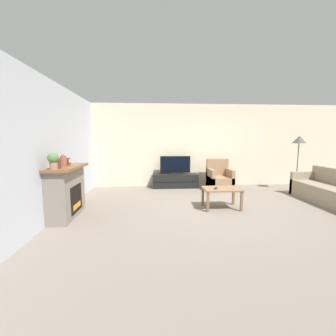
% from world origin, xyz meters
% --- Properties ---
extents(ground_plane, '(24.00, 24.00, 0.00)m').
position_xyz_m(ground_plane, '(0.00, 0.00, 0.00)').
color(ground_plane, slate).
extents(wall_back, '(12.00, 0.06, 2.70)m').
position_xyz_m(wall_back, '(0.00, 2.53, 1.35)').
color(wall_back, beige).
rests_on(wall_back, ground).
extents(wall_left, '(0.06, 12.00, 2.70)m').
position_xyz_m(wall_left, '(-3.45, 0.00, 1.35)').
color(wall_left, silver).
rests_on(wall_left, ground).
extents(fireplace, '(0.50, 1.26, 1.04)m').
position_xyz_m(fireplace, '(-3.22, -0.37, 0.53)').
color(fireplace, slate).
rests_on(fireplace, ground).
extents(mantel_vase_left, '(0.11, 0.11, 0.22)m').
position_xyz_m(mantel_vase_left, '(-3.21, -0.75, 1.14)').
color(mantel_vase_left, '#512D23').
rests_on(mantel_vase_left, fireplace).
extents(mantel_vase_centre_left, '(0.11, 0.11, 0.25)m').
position_xyz_m(mantel_vase_centre_left, '(-3.21, -0.46, 1.15)').
color(mantel_vase_centre_left, '#994C3D').
rests_on(mantel_vase_centre_left, fireplace).
extents(mantel_clock, '(0.08, 0.11, 0.15)m').
position_xyz_m(mantel_clock, '(-3.21, -0.24, 1.11)').
color(mantel_clock, brown).
rests_on(mantel_clock, fireplace).
extents(potted_plant, '(0.19, 0.19, 0.30)m').
position_xyz_m(potted_plant, '(-3.21, -0.90, 1.20)').
color(potted_plant, '#936B4C').
rests_on(potted_plant, fireplace).
extents(tv_stand, '(1.46, 0.46, 0.44)m').
position_xyz_m(tv_stand, '(-0.76, 2.23, 0.22)').
color(tv_stand, black).
rests_on(tv_stand, ground).
extents(tv, '(0.97, 0.18, 0.58)m').
position_xyz_m(tv, '(-0.76, 2.23, 0.71)').
color(tv, black).
rests_on(tv, tv_stand).
extents(armchair, '(0.70, 0.76, 0.93)m').
position_xyz_m(armchair, '(0.61, 1.91, 0.30)').
color(armchair, '#937051').
rests_on(armchair, ground).
extents(coffee_table, '(0.82, 0.57, 0.46)m').
position_xyz_m(coffee_table, '(0.06, -0.03, 0.39)').
color(coffee_table, brown).
rests_on(coffee_table, ground).
extents(remote, '(0.11, 0.15, 0.02)m').
position_xyz_m(remote, '(-0.08, -0.07, 0.47)').
color(remote, black).
rests_on(remote, coffee_table).
extents(floor_lamp, '(0.39, 0.39, 1.66)m').
position_xyz_m(floor_lamp, '(2.85, 1.49, 1.46)').
color(floor_lamp, black).
rests_on(floor_lamp, ground).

